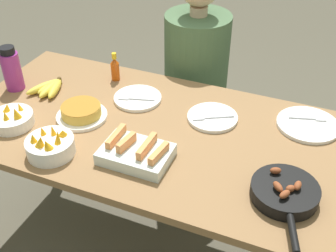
{
  "coord_description": "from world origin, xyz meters",
  "views": [
    {
      "loc": [
        0.55,
        -1.31,
        1.85
      ],
      "look_at": [
        0.0,
        0.0,
        0.81
      ],
      "focal_mm": 45.0,
      "sensor_mm": 36.0,
      "label": 1
    }
  ],
  "objects_px": {
    "empty_plate_near_front": "(138,98)",
    "person_figure": "(195,97)",
    "frittata_plate_center": "(81,112)",
    "fruit_bowl_mango": "(11,119)",
    "fruit_bowl_citrus": "(50,145)",
    "hot_sauce_bottle": "(115,68)",
    "banana_bunch": "(50,88)",
    "empty_plate_far_left": "(212,117)",
    "skillet": "(285,193)",
    "empty_plate_far_right": "(308,125)",
    "melon_tray": "(136,153)",
    "water_bottle": "(12,69)"
  },
  "relations": [
    {
      "from": "empty_plate_near_front",
      "to": "person_figure",
      "type": "height_order",
      "value": "person_figure"
    },
    {
      "from": "frittata_plate_center",
      "to": "fruit_bowl_mango",
      "type": "bearing_deg",
      "value": -147.23
    },
    {
      "from": "fruit_bowl_citrus",
      "to": "empty_plate_near_front",
      "type": "bearing_deg",
      "value": 73.63
    },
    {
      "from": "fruit_bowl_citrus",
      "to": "hot_sauce_bottle",
      "type": "xyz_separation_m",
      "value": [
        -0.04,
        0.61,
        0.02
      ]
    },
    {
      "from": "banana_bunch",
      "to": "empty_plate_far_left",
      "type": "xyz_separation_m",
      "value": [
        0.8,
        0.08,
        -0.01
      ]
    },
    {
      "from": "skillet",
      "to": "frittata_plate_center",
      "type": "relative_size",
      "value": 1.67
    },
    {
      "from": "empty_plate_far_right",
      "to": "hot_sauce_bottle",
      "type": "height_order",
      "value": "hot_sauce_bottle"
    },
    {
      "from": "skillet",
      "to": "empty_plate_near_front",
      "type": "distance_m",
      "value": 0.84
    },
    {
      "from": "empty_plate_near_front",
      "to": "empty_plate_far_left",
      "type": "xyz_separation_m",
      "value": [
        0.37,
        -0.01,
        0.0
      ]
    },
    {
      "from": "melon_tray",
      "to": "skillet",
      "type": "distance_m",
      "value": 0.57
    },
    {
      "from": "fruit_bowl_mango",
      "to": "empty_plate_far_left",
      "type": "bearing_deg",
      "value": 25.41
    },
    {
      "from": "fruit_bowl_mango",
      "to": "fruit_bowl_citrus",
      "type": "bearing_deg",
      "value": -19.82
    },
    {
      "from": "frittata_plate_center",
      "to": "fruit_bowl_citrus",
      "type": "distance_m",
      "value": 0.26
    },
    {
      "from": "frittata_plate_center",
      "to": "empty_plate_far_left",
      "type": "bearing_deg",
      "value": 21.64
    },
    {
      "from": "water_bottle",
      "to": "hot_sauce_bottle",
      "type": "height_order",
      "value": "water_bottle"
    },
    {
      "from": "skillet",
      "to": "fruit_bowl_mango",
      "type": "relative_size",
      "value": 2.01
    },
    {
      "from": "skillet",
      "to": "melon_tray",
      "type": "bearing_deg",
      "value": -106.38
    },
    {
      "from": "empty_plate_far_right",
      "to": "water_bottle",
      "type": "bearing_deg",
      "value": -170.58
    },
    {
      "from": "frittata_plate_center",
      "to": "hot_sauce_bottle",
      "type": "relative_size",
      "value": 1.53
    },
    {
      "from": "fruit_bowl_citrus",
      "to": "person_figure",
      "type": "relative_size",
      "value": 0.15
    },
    {
      "from": "frittata_plate_center",
      "to": "water_bottle",
      "type": "xyz_separation_m",
      "value": [
        -0.43,
        0.09,
        0.08
      ]
    },
    {
      "from": "fruit_bowl_citrus",
      "to": "water_bottle",
      "type": "relative_size",
      "value": 0.87
    },
    {
      "from": "banana_bunch",
      "to": "melon_tray",
      "type": "relative_size",
      "value": 0.72
    },
    {
      "from": "empty_plate_far_right",
      "to": "water_bottle",
      "type": "xyz_separation_m",
      "value": [
        -1.37,
        -0.23,
        0.1
      ]
    },
    {
      "from": "fruit_bowl_mango",
      "to": "fruit_bowl_citrus",
      "type": "relative_size",
      "value": 0.98
    },
    {
      "from": "frittata_plate_center",
      "to": "fruit_bowl_mango",
      "type": "height_order",
      "value": "fruit_bowl_mango"
    },
    {
      "from": "banana_bunch",
      "to": "frittata_plate_center",
      "type": "bearing_deg",
      "value": -26.91
    },
    {
      "from": "empty_plate_near_front",
      "to": "frittata_plate_center",
      "type": "bearing_deg",
      "value": -125.7
    },
    {
      "from": "hot_sauce_bottle",
      "to": "skillet",
      "type": "bearing_deg",
      "value": -28.41
    },
    {
      "from": "banana_bunch",
      "to": "water_bottle",
      "type": "xyz_separation_m",
      "value": [
        -0.17,
        -0.04,
        0.08
      ]
    },
    {
      "from": "fruit_bowl_mango",
      "to": "water_bottle",
      "type": "height_order",
      "value": "water_bottle"
    },
    {
      "from": "banana_bunch",
      "to": "empty_plate_far_left",
      "type": "bearing_deg",
      "value": 5.69
    },
    {
      "from": "melon_tray",
      "to": "fruit_bowl_citrus",
      "type": "relative_size",
      "value": 1.41
    },
    {
      "from": "fruit_bowl_citrus",
      "to": "melon_tray",
      "type": "bearing_deg",
      "value": 16.87
    },
    {
      "from": "skillet",
      "to": "empty_plate_near_front",
      "type": "xyz_separation_m",
      "value": [
        -0.75,
        0.38,
        -0.02
      ]
    },
    {
      "from": "empty_plate_far_left",
      "to": "banana_bunch",
      "type": "bearing_deg",
      "value": -174.31
    },
    {
      "from": "frittata_plate_center",
      "to": "empty_plate_far_right",
      "type": "relative_size",
      "value": 0.84
    },
    {
      "from": "empty_plate_near_front",
      "to": "hot_sauce_bottle",
      "type": "xyz_separation_m",
      "value": [
        -0.19,
        0.13,
        0.06
      ]
    },
    {
      "from": "water_bottle",
      "to": "person_figure",
      "type": "distance_m",
      "value": 1.02
    },
    {
      "from": "fruit_bowl_mango",
      "to": "skillet",
      "type": "bearing_deg",
      "value": 0.5
    },
    {
      "from": "empty_plate_near_front",
      "to": "fruit_bowl_citrus",
      "type": "xyz_separation_m",
      "value": [
        -0.14,
        -0.48,
        0.03
      ]
    },
    {
      "from": "empty_plate_near_front",
      "to": "empty_plate_far_right",
      "type": "relative_size",
      "value": 0.84
    },
    {
      "from": "frittata_plate_center",
      "to": "skillet",
      "type": "bearing_deg",
      "value": -9.32
    },
    {
      "from": "melon_tray",
      "to": "frittata_plate_center",
      "type": "relative_size",
      "value": 1.19
    },
    {
      "from": "banana_bunch",
      "to": "hot_sauce_bottle",
      "type": "bearing_deg",
      "value": 42.81
    },
    {
      "from": "banana_bunch",
      "to": "fruit_bowl_citrus",
      "type": "distance_m",
      "value": 0.48
    },
    {
      "from": "banana_bunch",
      "to": "fruit_bowl_citrus",
      "type": "height_order",
      "value": "fruit_bowl_citrus"
    },
    {
      "from": "empty_plate_far_right",
      "to": "person_figure",
      "type": "relative_size",
      "value": 0.21
    },
    {
      "from": "skillet",
      "to": "fruit_bowl_mango",
      "type": "bearing_deg",
      "value": -106.78
    },
    {
      "from": "empty_plate_far_right",
      "to": "hot_sauce_bottle",
      "type": "relative_size",
      "value": 1.81
    }
  ]
}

